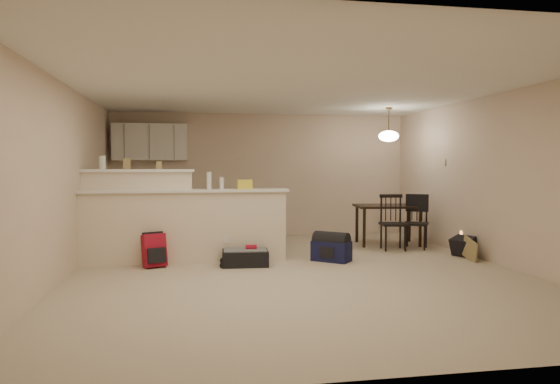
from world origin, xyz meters
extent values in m
plane|color=#B7A78D|center=(0.00, 0.00, 0.00)|extent=(7.00, 7.00, 0.00)
plane|color=white|center=(0.00, 0.00, 2.50)|extent=(7.00, 7.00, 0.00)
cube|color=beige|center=(0.00, 3.50, 1.25)|extent=(6.00, 0.02, 2.50)
cube|color=beige|center=(0.00, -3.50, 1.25)|extent=(6.00, 0.02, 2.50)
cube|color=beige|center=(-3.00, 0.00, 1.25)|extent=(0.02, 7.00, 2.50)
cube|color=beige|center=(3.00, 0.00, 1.25)|extent=(0.02, 7.00, 2.50)
cube|color=beige|center=(-1.50, 0.90, 0.53)|extent=(3.00, 0.28, 1.05)
cube|color=white|center=(-1.50, 0.90, 1.07)|extent=(3.08, 0.38, 0.04)
cube|color=beige|center=(-2.20, 1.12, 0.68)|extent=(1.60, 0.24, 1.35)
cube|color=white|center=(-2.20, 1.12, 1.37)|extent=(1.68, 0.34, 0.04)
cube|color=white|center=(-2.20, 3.32, 1.90)|extent=(1.40, 0.34, 0.70)
cube|color=white|center=(-2.00, 3.19, 0.45)|extent=(1.80, 0.60, 0.90)
cube|color=beige|center=(2.98, 1.55, 1.50)|extent=(0.02, 0.12, 0.12)
cylinder|color=silver|center=(-2.71, 1.12, 1.49)|extent=(0.10, 0.10, 0.20)
cube|color=#99824F|center=(-2.36, 1.12, 1.47)|extent=(0.10, 0.07, 0.16)
cube|color=#99824F|center=(-1.89, 1.12, 1.45)|extent=(0.08, 0.06, 0.12)
cylinder|color=silver|center=(-1.14, 0.90, 1.22)|extent=(0.07, 0.07, 0.26)
cylinder|color=silver|center=(-0.96, 0.90, 1.18)|extent=(0.06, 0.06, 0.18)
cube|color=#99824F|center=(-0.61, 0.90, 1.16)|extent=(0.22, 0.18, 0.14)
cube|color=black|center=(2.12, 1.98, 0.71)|extent=(1.24, 0.90, 0.04)
cylinder|color=black|center=(1.59, 1.73, 0.34)|extent=(0.05, 0.05, 0.69)
cylinder|color=black|center=(2.59, 1.62, 0.34)|extent=(0.05, 0.05, 0.69)
cylinder|color=black|center=(1.66, 2.35, 0.34)|extent=(0.05, 0.05, 0.69)
cylinder|color=black|center=(2.66, 2.23, 0.34)|extent=(0.05, 0.05, 0.69)
cylinder|color=brown|center=(2.12, 1.98, 2.25)|extent=(0.02, 0.02, 0.50)
cylinder|color=brown|center=(2.12, 1.98, 2.48)|extent=(0.12, 0.12, 0.03)
ellipsoid|color=white|center=(2.12, 1.98, 1.98)|extent=(0.36, 0.36, 0.20)
cube|color=black|center=(-0.65, 0.49, 0.11)|extent=(0.68, 0.47, 0.22)
cube|color=#A41226|center=(-1.94, 0.61, 0.23)|extent=(0.36, 0.29, 0.47)
cube|color=#13153B|center=(0.67, 0.61, 0.15)|extent=(0.62, 0.59, 0.30)
cube|color=black|center=(2.85, 0.61, 0.15)|extent=(0.36, 0.42, 0.31)
cube|color=#99824F|center=(2.76, 0.29, 0.17)|extent=(0.06, 0.43, 0.33)
camera|label=1|loc=(-1.36, -6.63, 1.44)|focal=32.00mm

